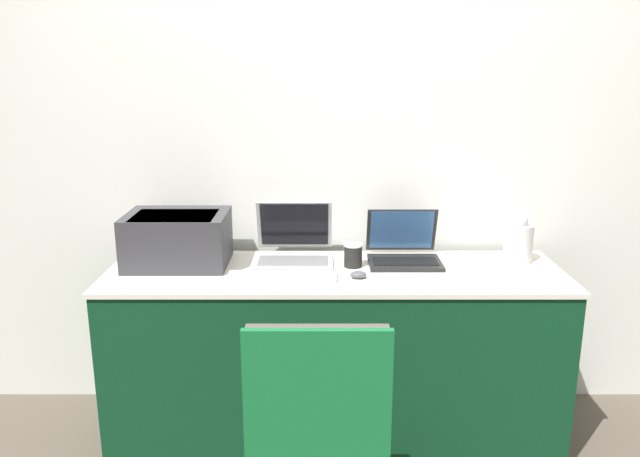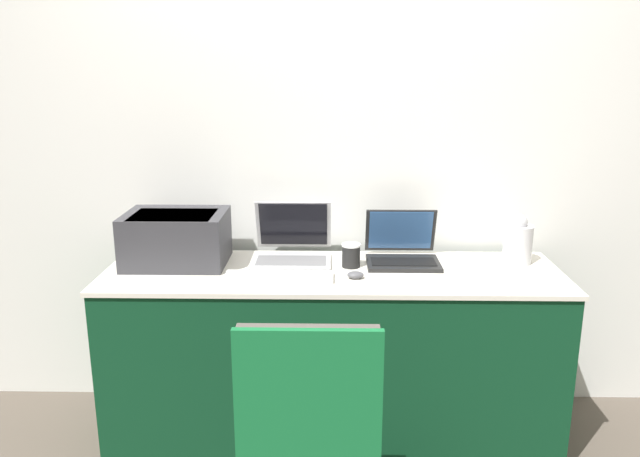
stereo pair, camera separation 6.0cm
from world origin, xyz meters
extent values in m
cube|color=silver|center=(0.00, 0.66, 1.30)|extent=(8.00, 0.05, 2.60)
cube|color=#0C381E|center=(0.00, 0.28, 0.39)|extent=(1.95, 0.56, 0.78)
cube|color=silver|center=(0.00, 0.28, 0.79)|extent=(1.97, 0.58, 0.02)
cube|color=#333338|center=(-0.69, 0.37, 0.91)|extent=(0.44, 0.33, 0.23)
cube|color=#51565B|center=(-0.69, 0.34, 1.01)|extent=(0.35, 0.25, 0.04)
cube|color=#B7B7BC|center=(-0.18, 0.37, 0.81)|extent=(0.35, 0.25, 0.02)
cube|color=slate|center=(-0.18, 0.36, 0.82)|extent=(0.31, 0.14, 0.00)
cube|color=#B7B7BC|center=(-0.18, 0.55, 0.93)|extent=(0.35, 0.10, 0.24)
cube|color=black|center=(-0.18, 0.54, 0.93)|extent=(0.31, 0.08, 0.21)
cube|color=black|center=(0.31, 0.36, 0.81)|extent=(0.32, 0.22, 0.02)
cube|color=black|center=(0.31, 0.35, 0.82)|extent=(0.28, 0.12, 0.00)
cube|color=black|center=(0.31, 0.51, 0.92)|extent=(0.32, 0.07, 0.21)
cube|color=#2D5184|center=(0.31, 0.50, 0.92)|extent=(0.29, 0.06, 0.19)
cube|color=silver|center=(-0.22, 0.17, 0.81)|extent=(0.45, 0.12, 0.02)
cylinder|color=black|center=(0.08, 0.34, 0.84)|extent=(0.08, 0.08, 0.10)
cylinder|color=white|center=(0.08, 0.34, 0.90)|extent=(0.08, 0.08, 0.01)
ellipsoid|color=#4C4C51|center=(0.09, 0.18, 0.81)|extent=(0.07, 0.05, 0.03)
cylinder|color=silver|center=(0.82, 0.41, 0.88)|extent=(0.13, 0.13, 0.17)
sphere|color=silver|center=(0.82, 0.41, 0.98)|extent=(0.07, 0.07, 0.07)
cube|color=#4C4742|center=(-0.07, -0.41, 0.45)|extent=(0.42, 0.40, 0.04)
cube|color=#4C4742|center=(-0.07, -0.60, 0.70)|extent=(0.42, 0.03, 0.45)
cube|color=#146633|center=(-0.07, -0.62, 0.68)|extent=(0.44, 0.02, 0.50)
camera|label=1|loc=(-0.06, -2.27, 1.66)|focal=35.00mm
camera|label=2|loc=(-0.01, -2.27, 1.66)|focal=35.00mm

